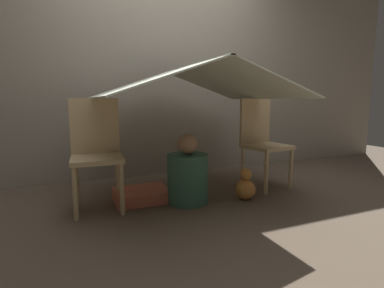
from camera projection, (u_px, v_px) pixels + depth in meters
The scene contains 8 objects.
ground_plane at pixel (202, 205), 2.49m from camera, with size 8.80×8.80×0.00m, color brown.
wall_back at pixel (158, 66), 3.39m from camera, with size 7.00×0.05×2.50m.
chair_left at pixel (96, 149), 2.37m from camera, with size 0.41×0.41×0.88m.
chair_right at pixel (262, 139), 2.98m from camera, with size 0.44×0.44×0.88m.
sheet_canopy at pixel (192, 82), 2.53m from camera, with size 1.60×1.36×0.28m.
person_front at pixel (188, 175), 2.52m from camera, with size 0.34×0.34×0.59m.
floor_cushion at pixel (142, 195), 2.59m from camera, with size 0.46×0.37×0.10m.
plush_toy at pixel (245, 187), 2.61m from camera, with size 0.18×0.18×0.28m.
Camera 1 is at (-1.01, -2.17, 0.86)m, focal length 28.00 mm.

